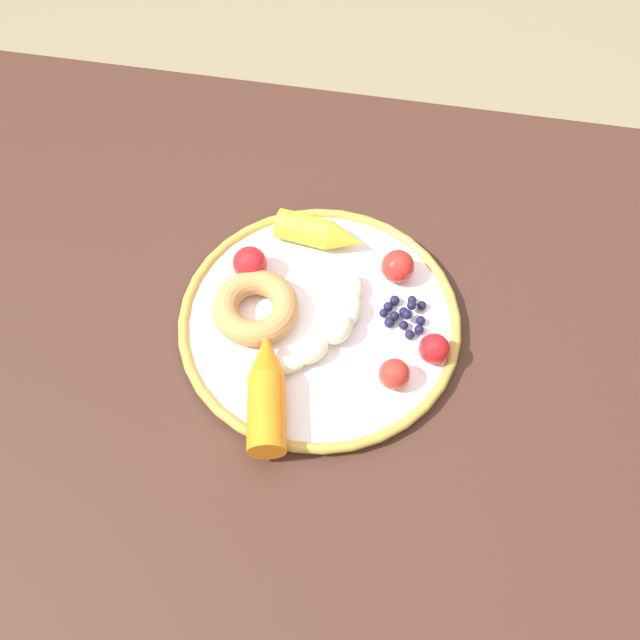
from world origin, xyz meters
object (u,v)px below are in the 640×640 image
Objects in this scene: plate at (320,321)px; donut at (255,308)px; blueberry_pile at (404,315)px; tomato_mid at (434,349)px; carrot_orange at (266,390)px; carrot_yellow at (320,233)px; tomato_far at (250,264)px; dining_table at (317,374)px; tomato_near at (394,374)px; banana at (331,330)px; tomato_extra at (398,266)px.

donut reaches higher than plate.
blueberry_pile is 1.67× the size of tomato_mid.
carrot_orange is 2.51× the size of blueberry_pile.
carrot_yellow is 0.14m from blueberry_pile.
blueberry_pile is 1.40× the size of tomato_far.
dining_table is 0.15m from blueberry_pile.
tomato_near is at bearing -31.41° from tomato_far.
donut is 1.73× the size of blueberry_pile.
tomato_far is at bearing 147.97° from banana.
dining_table is 0.14m from donut.
carrot_yellow is 0.20m from tomato_near.
tomato_extra reaches higher than tomato_near.
tomato_mid is 0.87× the size of tomato_extra.
tomato_near reaches higher than banana.
tomato_far reaches higher than blueberry_pile.
dining_table is 31.77× the size of tomato_extra.
tomato_mid is (0.12, -0.01, 0.00)m from banana.
tomato_mid is 0.24m from tomato_far.
tomato_far is (-0.18, 0.11, 0.00)m from tomato_near.
tomato_extra is at bearing 57.41° from carrot_orange.
tomato_far is (-0.07, -0.06, 0.00)m from carrot_yellow.
tomato_mid is at bearing -49.82° from blueberry_pile.
blueberry_pile is at bearing -38.48° from carrot_yellow.
donut is at bearing -115.38° from carrot_yellow.
carrot_orange reaches higher than banana.
tomato_mid reaches higher than plate.
blueberry_pile is (0.17, 0.03, -0.01)m from donut.
banana is at bearing -74.59° from carrot_yellow.
blueberry_pile reaches higher than plate.
plate is 0.12m from carrot_orange.
tomato_far is at bearing 108.85° from carrot_orange.
carrot_orange is 3.52× the size of tomato_far.
plate is at bearing -80.17° from carrot_yellow.
tomato_near is at bearing 18.79° from carrot_orange.
tomato_far is at bearing -171.16° from tomato_extra.
tomato_extra is at bearing 117.58° from tomato_mid.
carrot_orange is 4.19× the size of tomato_mid.
tomato_far is at bearing 108.53° from donut.
tomato_far reaches higher than tomato_near.
blueberry_pile is at bearing 21.14° from dining_table.
donut is (-0.04, 0.10, -0.01)m from carrot_orange.
tomato_extra is at bearing 8.84° from tomato_far.
carrot_orange is at bearing -70.99° from donut.
carrot_orange is 0.22m from tomato_extra.
carrot_yellow is 1.94× the size of blueberry_pile.
carrot_orange is 4.20× the size of tomato_near.
plate is 0.08m from donut.
tomato_mid reaches higher than donut.
carrot_yellow is 0.13m from donut.
tomato_far is at bearing 161.64° from tomato_mid.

